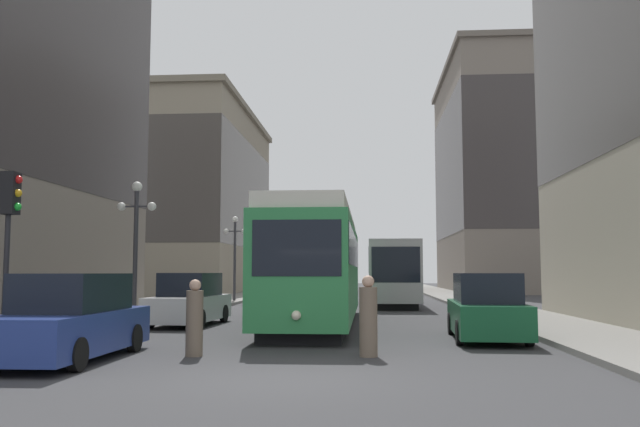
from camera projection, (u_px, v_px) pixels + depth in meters
ground_plane at (281, 379)px, 11.29m from camera, size 200.00×200.00×0.00m
sidewalk_left at (252, 295)px, 51.60m from camera, size 3.32×120.00×0.15m
sidewalk_right at (449, 295)px, 50.46m from camera, size 3.32×120.00×0.15m
streetcar at (318, 265)px, 23.13m from camera, size 2.69×14.51×3.89m
transit_bus at (392, 270)px, 36.79m from camera, size 2.68×11.69×3.45m
parked_car_left_near at (190, 301)px, 22.91m from camera, size 2.06×4.69×1.82m
parked_car_left_mid at (71, 320)px, 13.77m from camera, size 1.92×4.95×1.82m
parked_car_right_far at (486, 309)px, 17.90m from camera, size 2.08×4.88×1.82m
pedestrian_crossing_near at (195, 320)px, 14.44m from camera, size 0.38×0.38×1.69m
pedestrian_crossing_far at (368, 319)px, 14.36m from camera, size 0.40×0.40×1.78m
traffic_light_near_left at (9, 212)px, 14.49m from camera, size 0.47×0.36×3.92m
lamp_post_left_near at (136, 228)px, 23.01m from camera, size 1.41×0.36×4.90m
lamp_post_left_far at (235, 244)px, 40.04m from camera, size 1.41×0.36×5.12m
building_left_corner at (177, 200)px, 60.44m from camera, size 14.19×23.93×16.64m
building_right_corner at (509, 176)px, 64.35m from camera, size 12.69×22.43×22.01m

